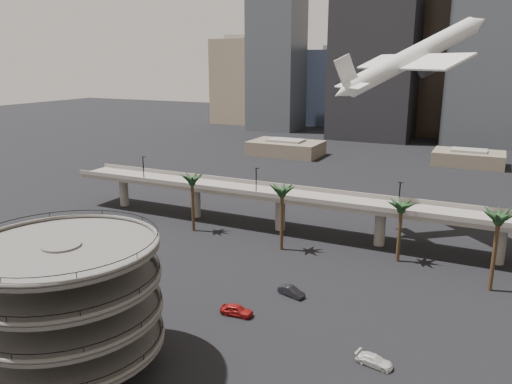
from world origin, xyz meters
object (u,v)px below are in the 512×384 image
at_px(car_a, 237,310).
at_px(car_b, 291,291).
at_px(parking_ramp, 67,296).
at_px(airborne_jet, 412,58).
at_px(overpass, 329,204).
at_px(car_c, 374,360).

distance_m(car_a, car_b, 10.62).
relative_size(parking_ramp, car_b, 4.89).
xyz_separation_m(airborne_jet, car_b, (-9.03, -42.77, -36.35)).
xyz_separation_m(parking_ramp, car_b, (16.42, 29.94, -9.09)).
bearing_deg(car_b, car_a, 168.86).
distance_m(overpass, car_c, 46.99).
height_order(overpass, car_a, overpass).
bearing_deg(car_b, airborne_jet, 4.56).
bearing_deg(airborne_jet, car_a, -147.43).
bearing_deg(car_c, overpass, 35.00).
height_order(overpass, car_c, overpass).
height_order(car_b, car_c, car_b).
bearing_deg(overpass, car_b, -83.29).
xyz_separation_m(parking_ramp, car_c, (32.72, 16.86, -9.16)).
bearing_deg(overpass, airborne_jet, 47.77).
bearing_deg(car_c, airborne_jet, 17.33).
xyz_separation_m(car_b, car_c, (16.30, -13.08, -0.07)).
xyz_separation_m(overpass, car_a, (-1.50, -38.47, -6.51)).
relative_size(car_a, car_c, 1.05).
height_order(parking_ramp, airborne_jet, airborne_jet).
relative_size(airborne_jet, car_c, 6.33).
height_order(parking_ramp, car_a, parking_ramp).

